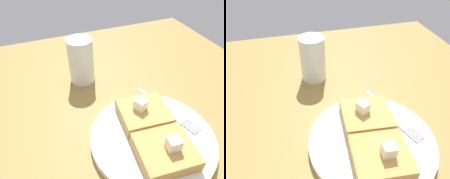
{
  "view_description": "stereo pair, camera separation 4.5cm",
  "coord_description": "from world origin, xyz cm",
  "views": [
    {
      "loc": [
        23.3,
        -7.32,
        35.2
      ],
      "look_at": [
        -9.28,
        5.76,
        6.35
      ],
      "focal_mm": 35.0,
      "sensor_mm": 36.0,
      "label": 1
    },
    {
      "loc": [
        24.71,
        -3.01,
        35.2
      ],
      "look_at": [
        -9.28,
        5.76,
        6.35
      ],
      "focal_mm": 35.0,
      "sensor_mm": 36.0,
      "label": 2
    }
  ],
  "objects": [
    {
      "name": "syrup_jar",
      "position": [
        -20.92,
        2.46,
        6.95
      ],
      "size": [
        6.38,
        6.38,
        11.12
      ],
      "color": "#542A10",
      "rests_on": "table_surface"
    },
    {
      "name": "butter_pat_primary",
      "position": [
        -2.5,
        8.82,
        6.9
      ],
      "size": [
        2.73,
        2.63,
        2.12
      ],
      "primitive_type": "cube",
      "rotation": [
        0.0,
        0.0,
        0.44
      ],
      "color": "#F4F1C2",
      "rests_on": "toast_slice_left"
    },
    {
      "name": "fork",
      "position": [
        -1.66,
        15.25,
        3.6
      ],
      "size": [
        15.75,
        5.93,
        0.36
      ],
      "color": "silver",
      "rests_on": "plate"
    },
    {
      "name": "butter_pat_secondary",
      "position": [
        7.43,
        9.5,
        6.9
      ],
      "size": [
        2.04,
        2.24,
        2.12
      ],
      "primitive_type": "cube",
      "rotation": [
        0.0,
        0.0,
        1.51
      ],
      "color": "#F6E9CB",
      "rests_on": "toast_slice_middle"
    },
    {
      "name": "table_surface",
      "position": [
        0.0,
        0.0,
        0.93
      ],
      "size": [
        94.97,
        94.97,
        1.85
      ],
      "primitive_type": "cube",
      "color": "olive",
      "rests_on": "ground"
    },
    {
      "name": "toast_slice_left",
      "position": [
        -2.13,
        9.52,
        4.63
      ],
      "size": [
        9.38,
        9.97,
        2.43
      ],
      "primitive_type": "cube",
      "rotation": [
        0.0,
        0.0,
        -0.1
      ],
      "color": "tan",
      "rests_on": "plate"
    },
    {
      "name": "toast_slice_middle",
      "position": [
        6.87,
        8.62,
        4.63
      ],
      "size": [
        9.38,
        9.97,
        2.43
      ],
      "primitive_type": "cube",
      "rotation": [
        0.0,
        0.0,
        -0.1
      ],
      "color": "tan",
      "rests_on": "plate"
    },
    {
      "name": "plate",
      "position": [
        2.37,
        9.07,
        2.76
      ],
      "size": [
        22.83,
        22.83,
        1.56
      ],
      "color": "silver",
      "rests_on": "table_surface"
    }
  ]
}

